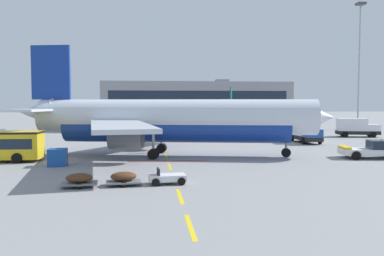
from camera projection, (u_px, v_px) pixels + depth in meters
name	position (u px, v px, depth m)	size (l,w,h in m)	color
ground	(307.00, 141.00, 59.98)	(400.00, 400.00, 0.00)	gray
apron_paint_markings	(163.00, 146.00, 53.53)	(8.00, 93.52, 0.01)	yellow
airliner_foreground	(170.00, 120.00, 43.21)	(34.66, 33.96, 12.20)	silver
pushback_tug	(373.00, 150.00, 41.56)	(6.39, 3.97, 2.08)	silver
airliner_mid_left	(234.00, 111.00, 121.94)	(28.12, 28.95, 10.31)	white
catering_truck	(356.00, 127.00, 68.05)	(7.38, 4.12, 3.14)	black
fuel_service_truck	(305.00, 131.00, 58.05)	(2.73, 7.02, 3.14)	black
baggage_train	(124.00, 178.00, 27.79)	(8.69, 2.23, 1.14)	silver
uld_cargo_container	(58.00, 157.00, 36.46)	(1.65, 1.61, 1.60)	#194C9E
apron_light_mast_far	(359.00, 52.00, 88.14)	(1.80, 1.80, 27.97)	slate
terminal_satellite	(196.00, 99.00, 184.16)	(84.09, 28.00, 16.82)	gray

